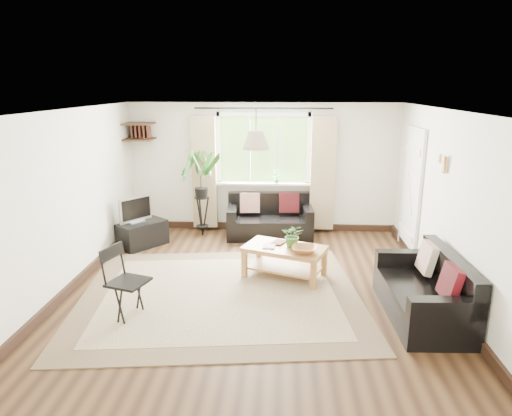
# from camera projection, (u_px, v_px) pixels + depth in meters

# --- Properties ---
(floor) EXTENTS (5.50, 5.50, 0.00)m
(floor) POSITION_uv_depth(u_px,v_px,m) (254.00, 290.00, 6.22)
(floor) COLOR black
(floor) RESTS_ON ground
(ceiling) EXTENTS (5.50, 5.50, 0.00)m
(ceiling) POSITION_uv_depth(u_px,v_px,m) (254.00, 110.00, 5.59)
(ceiling) COLOR white
(ceiling) RESTS_ON floor
(wall_back) EXTENTS (5.00, 0.02, 2.40)m
(wall_back) POSITION_uv_depth(u_px,v_px,m) (263.00, 168.00, 8.55)
(wall_back) COLOR white
(wall_back) RESTS_ON floor
(wall_front) EXTENTS (5.00, 0.02, 2.40)m
(wall_front) POSITION_uv_depth(u_px,v_px,m) (230.00, 302.00, 3.25)
(wall_front) COLOR white
(wall_front) RESTS_ON floor
(wall_left) EXTENTS (0.02, 5.50, 2.40)m
(wall_left) POSITION_uv_depth(u_px,v_px,m) (66.00, 202.00, 6.04)
(wall_left) COLOR white
(wall_left) RESTS_ON floor
(wall_right) EXTENTS (0.02, 5.50, 2.40)m
(wall_right) POSITION_uv_depth(u_px,v_px,m) (451.00, 208.00, 5.76)
(wall_right) COLOR white
(wall_right) RESTS_ON floor
(rug) EXTENTS (3.99, 3.53, 0.02)m
(rug) POSITION_uv_depth(u_px,v_px,m) (220.00, 294.00, 6.06)
(rug) COLOR beige
(rug) RESTS_ON floor
(window) EXTENTS (2.50, 0.16, 2.16)m
(window) POSITION_uv_depth(u_px,v_px,m) (263.00, 149.00, 8.42)
(window) COLOR white
(window) RESTS_ON wall_back
(door) EXTENTS (0.06, 0.96, 2.06)m
(door) POSITION_uv_depth(u_px,v_px,m) (411.00, 193.00, 7.45)
(door) COLOR silver
(door) RESTS_ON wall_right
(corner_shelf) EXTENTS (0.50, 0.50, 0.34)m
(corner_shelf) POSITION_uv_depth(u_px,v_px,m) (139.00, 131.00, 8.26)
(corner_shelf) COLOR black
(corner_shelf) RESTS_ON wall_back
(pendant_lamp) EXTENTS (0.36, 0.36, 0.54)m
(pendant_lamp) POSITION_uv_depth(u_px,v_px,m) (256.00, 136.00, 6.07)
(pendant_lamp) COLOR beige
(pendant_lamp) RESTS_ON ceiling
(wall_sconce) EXTENTS (0.12, 0.12, 0.28)m
(wall_sconce) POSITION_uv_depth(u_px,v_px,m) (442.00, 162.00, 5.91)
(wall_sconce) COLOR beige
(wall_sconce) RESTS_ON wall_right
(sofa_back) EXTENTS (1.58, 0.86, 0.73)m
(sofa_back) POSITION_uv_depth(u_px,v_px,m) (270.00, 217.00, 8.33)
(sofa_back) COLOR black
(sofa_back) RESTS_ON floor
(sofa_right) EXTENTS (1.60, 0.85, 0.74)m
(sofa_right) POSITION_uv_depth(u_px,v_px,m) (423.00, 288.00, 5.41)
(sofa_right) COLOR black
(sofa_right) RESTS_ON floor
(coffee_table) EXTENTS (1.28, 0.99, 0.46)m
(coffee_table) POSITION_uv_depth(u_px,v_px,m) (284.00, 262.00, 6.58)
(coffee_table) COLOR brown
(coffee_table) RESTS_ON floor
(table_plant) EXTENTS (0.35, 0.31, 0.34)m
(table_plant) POSITION_uv_depth(u_px,v_px,m) (293.00, 235.00, 6.48)
(table_plant) COLOR #3B6B2A
(table_plant) RESTS_ON coffee_table
(bowl) EXTENTS (0.38, 0.38, 0.09)m
(bowl) POSITION_uv_depth(u_px,v_px,m) (304.00, 250.00, 6.28)
(bowl) COLOR #9F6736
(bowl) RESTS_ON coffee_table
(book_a) EXTENTS (0.19, 0.25, 0.02)m
(book_a) POSITION_uv_depth(u_px,v_px,m) (263.00, 245.00, 6.54)
(book_a) COLOR white
(book_a) RESTS_ON coffee_table
(book_b) EXTENTS (0.26, 0.29, 0.02)m
(book_b) POSITION_uv_depth(u_px,v_px,m) (273.00, 241.00, 6.72)
(book_b) COLOR brown
(book_b) RESTS_ON coffee_table
(tv_stand) EXTENTS (0.85, 0.91, 0.43)m
(tv_stand) POSITION_uv_depth(u_px,v_px,m) (142.00, 234.00, 7.87)
(tv_stand) COLOR black
(tv_stand) RESTS_ON floor
(tv) EXTENTS (0.54, 0.61, 0.47)m
(tv) POSITION_uv_depth(u_px,v_px,m) (135.00, 209.00, 7.76)
(tv) COLOR #A5A5AA
(tv) RESTS_ON tv_stand
(palm_stand) EXTENTS (0.76, 0.76, 1.58)m
(palm_stand) POSITION_uv_depth(u_px,v_px,m) (201.00, 194.00, 8.29)
(palm_stand) COLOR black
(palm_stand) RESTS_ON floor
(folding_chair) EXTENTS (0.57, 0.57, 0.88)m
(folding_chair) POSITION_uv_depth(u_px,v_px,m) (128.00, 283.00, 5.38)
(folding_chair) COLOR black
(folding_chair) RESTS_ON floor
(sill_plant) EXTENTS (0.14, 0.10, 0.27)m
(sill_plant) POSITION_uv_depth(u_px,v_px,m) (276.00, 176.00, 8.46)
(sill_plant) COLOR #2D6023
(sill_plant) RESTS_ON window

